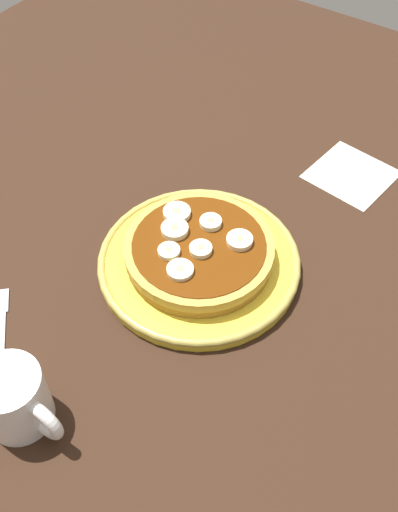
% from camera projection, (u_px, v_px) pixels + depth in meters
% --- Properties ---
extents(ground_plane, '(1.40, 1.40, 0.03)m').
position_uv_depth(ground_plane, '(199.00, 274.00, 0.79)').
color(ground_plane, black).
extents(plate, '(0.26, 0.26, 0.02)m').
position_uv_depth(plate, '(199.00, 262.00, 0.77)').
color(plate, yellow).
rests_on(plate, ground_plane).
extents(pancake_stack, '(0.19, 0.19, 0.03)m').
position_uv_depth(pancake_stack, '(199.00, 252.00, 0.75)').
color(pancake_stack, olive).
rests_on(pancake_stack, plate).
extents(banana_slice_0, '(0.03, 0.03, 0.01)m').
position_uv_depth(banana_slice_0, '(201.00, 249.00, 0.73)').
color(banana_slice_0, '#F7EEB6').
rests_on(banana_slice_0, pancake_stack).
extents(banana_slice_1, '(0.03, 0.03, 0.01)m').
position_uv_depth(banana_slice_1, '(169.00, 251.00, 0.73)').
color(banana_slice_1, '#F4F0BA').
rests_on(banana_slice_1, pancake_stack).
extents(banana_slice_2, '(0.04, 0.04, 0.01)m').
position_uv_depth(banana_slice_2, '(177.00, 213.00, 0.77)').
color(banana_slice_2, '#FEECC1').
rests_on(banana_slice_2, pancake_stack).
extents(banana_slice_3, '(0.03, 0.03, 0.01)m').
position_uv_depth(banana_slice_3, '(240.00, 241.00, 0.74)').
color(banana_slice_3, '#FCE9B8').
rests_on(banana_slice_3, pancake_stack).
extents(banana_slice_4, '(0.03, 0.03, 0.01)m').
position_uv_depth(banana_slice_4, '(211.00, 223.00, 0.76)').
color(banana_slice_4, '#EDEDBF').
rests_on(banana_slice_4, pancake_stack).
extents(banana_slice_5, '(0.03, 0.03, 0.01)m').
position_uv_depth(banana_slice_5, '(174.00, 230.00, 0.75)').
color(banana_slice_5, '#F1E6BA').
rests_on(banana_slice_5, pancake_stack).
extents(banana_slice_6, '(0.03, 0.03, 0.01)m').
position_uv_depth(banana_slice_6, '(180.00, 270.00, 0.71)').
color(banana_slice_6, beige).
rests_on(banana_slice_6, pancake_stack).
extents(coffee_mug, '(0.10, 0.07, 0.08)m').
position_uv_depth(coffee_mug, '(16.00, 400.00, 0.61)').
color(coffee_mug, white).
rests_on(coffee_mug, ground_plane).
extents(napkin, '(0.12, 0.12, 0.00)m').
position_uv_depth(napkin, '(351.00, 174.00, 0.89)').
color(napkin, beige).
rests_on(napkin, ground_plane).
extents(fork, '(0.10, 0.10, 0.01)m').
position_uv_depth(fork, '(2.00, 327.00, 0.71)').
color(fork, silver).
rests_on(fork, ground_plane).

